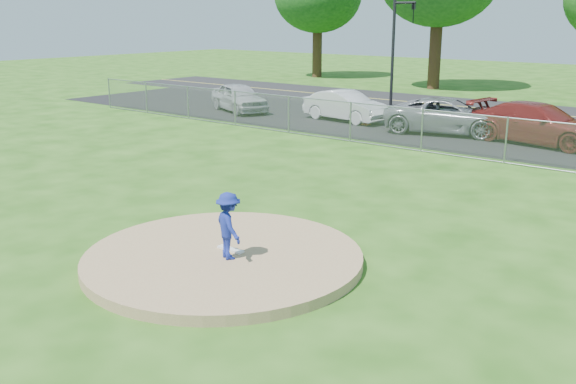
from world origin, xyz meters
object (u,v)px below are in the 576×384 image
traffic_signal_left (397,41)px  parked_car_silver (239,97)px  parked_car_white (346,106)px  parked_car_darkred (539,124)px  parked_car_gray (449,116)px  pitcher (229,226)px  traffic_cone (366,117)px

traffic_signal_left → parked_car_silver: traffic_signal_left is taller
parked_car_white → parked_car_darkred: 8.68m
parked_car_silver → parked_car_gray: (10.93, 0.76, 0.00)m
parked_car_white → traffic_signal_left: bearing=14.3°
traffic_signal_left → parked_car_gray: bearing=-45.5°
pitcher → parked_car_gray: (-3.13, 16.10, -0.12)m
traffic_cone → parked_car_silver: size_ratio=0.16×
parked_car_silver → parked_car_darkred: size_ratio=0.80×
pitcher → parked_car_silver: size_ratio=0.31×
parked_car_silver → parked_car_gray: bearing=-63.0°
traffic_signal_left → parked_car_darkred: size_ratio=1.08×
traffic_signal_left → parked_car_gray: traffic_signal_left is taller
parked_car_gray → traffic_signal_left: bearing=29.9°
parked_car_gray → parked_car_darkred: (3.57, 0.05, 0.05)m
traffic_signal_left → parked_car_darkred: traffic_signal_left is taller
parked_car_white → parked_car_gray: size_ratio=0.81×
traffic_cone → parked_car_silver: (-7.15, -0.47, 0.37)m
parked_car_silver → pitcher: bearing=-114.4°
parked_car_silver → parked_car_darkred: (14.51, 0.81, 0.05)m
parked_car_gray → parked_car_silver: bearing=79.3°
traffic_signal_left → parked_car_white: traffic_signal_left is taller
traffic_cone → traffic_signal_left: bearing=108.7°
traffic_signal_left → traffic_cone: (2.13, -6.29, -3.02)m
traffic_cone → parked_car_gray: (3.78, 0.28, 0.38)m
traffic_cone → parked_car_darkred: parked_car_darkred is taller
traffic_cone → parked_car_darkred: (7.35, 0.33, 0.42)m
traffic_signal_left → parked_car_white: 6.53m
traffic_cone → parked_car_white: parked_car_white is taller
traffic_signal_left → parked_car_silver: 8.83m
pitcher → parked_car_silver: bearing=-23.0°
traffic_signal_left → parked_car_gray: 8.83m
traffic_signal_left → parked_car_darkred: (9.48, -5.96, -2.60)m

